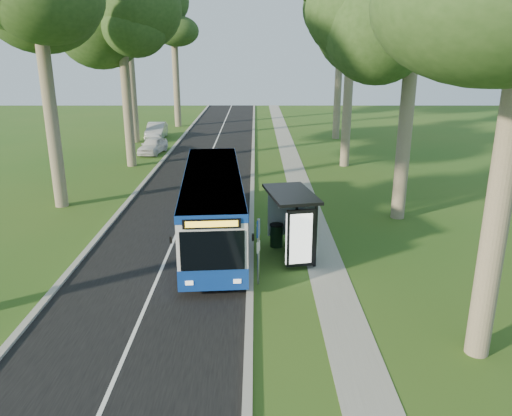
# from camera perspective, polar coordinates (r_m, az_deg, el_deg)

# --- Properties ---
(ground) EXTENTS (120.00, 120.00, 0.00)m
(ground) POSITION_cam_1_polar(r_m,az_deg,el_deg) (20.08, -0.63, -6.59)
(ground) COLOR #2B561B
(ground) RESTS_ON ground
(road) EXTENTS (7.00, 100.00, 0.02)m
(road) POSITION_cam_1_polar(r_m,az_deg,el_deg) (29.71, -7.21, 1.42)
(road) COLOR black
(road) RESTS_ON ground
(kerb_east) EXTENTS (0.25, 100.00, 0.12)m
(kerb_east) POSITION_cam_1_polar(r_m,az_deg,el_deg) (29.47, -0.45, 1.52)
(kerb_east) COLOR #9E9B93
(kerb_east) RESTS_ON ground
(kerb_west) EXTENTS (0.25, 100.00, 0.12)m
(kerb_west) POSITION_cam_1_polar(r_m,az_deg,el_deg) (30.33, -13.79, 1.48)
(kerb_west) COLOR #9E9B93
(kerb_west) RESTS_ON ground
(centre_line) EXTENTS (0.12, 100.00, 0.00)m
(centre_line) POSITION_cam_1_polar(r_m,az_deg,el_deg) (29.71, -7.21, 1.44)
(centre_line) COLOR white
(centre_line) RESTS_ON road
(footpath) EXTENTS (1.50, 100.00, 0.02)m
(footpath) POSITION_cam_1_polar(r_m,az_deg,el_deg) (29.61, 5.37, 1.43)
(footpath) COLOR gray
(footpath) RESTS_ON ground
(bus) EXTENTS (3.35, 11.77, 3.08)m
(bus) POSITION_cam_1_polar(r_m,az_deg,el_deg) (22.31, -4.95, 0.24)
(bus) COLOR white
(bus) RESTS_ON ground
(bus_stop_sign) EXTENTS (0.14, 0.35, 2.54)m
(bus_stop_sign) POSITION_cam_1_polar(r_m,az_deg,el_deg) (17.95, 0.26, -4.13)
(bus_stop_sign) COLOR gray
(bus_stop_sign) RESTS_ON ground
(bus_shelter) EXTENTS (2.32, 3.46, 2.74)m
(bus_shelter) POSITION_cam_1_polar(r_m,az_deg,el_deg) (20.03, 4.48, -0.77)
(bus_shelter) COLOR black
(bus_shelter) RESTS_ON ground
(litter_bin) EXTENTS (0.59, 0.59, 1.03)m
(litter_bin) POSITION_cam_1_polar(r_m,az_deg,el_deg) (21.80, 2.35, -3.12)
(litter_bin) COLOR black
(litter_bin) RESTS_ON ground
(car_white) EXTENTS (2.18, 4.13, 1.34)m
(car_white) POSITION_cam_1_polar(r_m,az_deg,el_deg) (42.49, -11.71, 7.01)
(car_white) COLOR silver
(car_white) RESTS_ON ground
(car_silver) EXTENTS (1.79, 4.69, 1.53)m
(car_silver) POSITION_cam_1_polar(r_m,az_deg,el_deg) (49.70, -11.31, 8.65)
(car_silver) COLOR #B5B7BE
(car_silver) RESTS_ON ground
(tree_west_c) EXTENTS (5.20, 5.20, 14.95)m
(tree_west_c) POSITION_cam_1_polar(r_m,az_deg,el_deg) (37.56, -15.32, 21.40)
(tree_west_c) COLOR #7A6B56
(tree_west_c) RESTS_ON ground
(tree_west_e) EXTENTS (5.20, 5.20, 17.08)m
(tree_west_e) POSITION_cam_1_polar(r_m,az_deg,el_deg) (57.14, -9.50, 21.84)
(tree_west_e) COLOR #7A6B56
(tree_west_e) RESTS_ON ground
(tree_east_c) EXTENTS (5.20, 5.20, 14.29)m
(tree_east_c) POSITION_cam_1_polar(r_m,az_deg,el_deg) (36.98, 10.96, 20.99)
(tree_east_c) COLOR #7A6B56
(tree_east_c) RESTS_ON ground
(tree_east_d) EXTENTS (5.20, 5.20, 14.73)m
(tree_east_d) POSITION_cam_1_polar(r_m,az_deg,el_deg) (49.00, 9.72, 20.54)
(tree_east_d) COLOR #7A6B56
(tree_east_d) RESTS_ON ground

